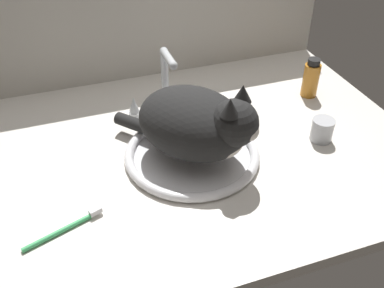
{
  "coord_description": "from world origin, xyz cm",
  "views": [
    {
      "loc": [
        -31.28,
        -80.26,
        69.26
      ],
      "look_at": [
        -4.53,
        -3.32,
        7.0
      ],
      "focal_mm": 41.03,
      "sensor_mm": 36.0,
      "label": 1
    }
  ],
  "objects_px": {
    "sink_basin": "(192,154)",
    "metal_jar": "(322,130)",
    "faucet": "(166,89)",
    "amber_bottle": "(311,79)",
    "toothbrush": "(66,228)",
    "cat": "(199,124)"
  },
  "relations": [
    {
      "from": "toothbrush",
      "to": "faucet",
      "type": "bearing_deg",
      "value": 47.76
    },
    {
      "from": "sink_basin",
      "to": "cat",
      "type": "height_order",
      "value": "cat"
    },
    {
      "from": "faucet",
      "to": "sink_basin",
      "type": "bearing_deg",
      "value": -90.0
    },
    {
      "from": "metal_jar",
      "to": "sink_basin",
      "type": "bearing_deg",
      "value": 173.34
    },
    {
      "from": "faucet",
      "to": "amber_bottle",
      "type": "height_order",
      "value": "faucet"
    },
    {
      "from": "sink_basin",
      "to": "metal_jar",
      "type": "height_order",
      "value": "metal_jar"
    },
    {
      "from": "cat",
      "to": "amber_bottle",
      "type": "distance_m",
      "value": 0.44
    },
    {
      "from": "cat",
      "to": "amber_bottle",
      "type": "relative_size",
      "value": 2.97
    },
    {
      "from": "cat",
      "to": "toothbrush",
      "type": "height_order",
      "value": "cat"
    },
    {
      "from": "metal_jar",
      "to": "toothbrush",
      "type": "bearing_deg",
      "value": -171.46
    },
    {
      "from": "metal_jar",
      "to": "amber_bottle",
      "type": "distance_m",
      "value": 0.22
    },
    {
      "from": "sink_basin",
      "to": "toothbrush",
      "type": "bearing_deg",
      "value": -156.58
    },
    {
      "from": "sink_basin",
      "to": "toothbrush",
      "type": "distance_m",
      "value": 0.34
    },
    {
      "from": "metal_jar",
      "to": "toothbrush",
      "type": "height_order",
      "value": "metal_jar"
    },
    {
      "from": "faucet",
      "to": "metal_jar",
      "type": "bearing_deg",
      "value": -36.77
    },
    {
      "from": "sink_basin",
      "to": "faucet",
      "type": "bearing_deg",
      "value": 90.0
    },
    {
      "from": "faucet",
      "to": "amber_bottle",
      "type": "xyz_separation_m",
      "value": [
        0.41,
        -0.05,
        -0.02
      ]
    },
    {
      "from": "sink_basin",
      "to": "faucet",
      "type": "distance_m",
      "value": 0.22
    },
    {
      "from": "cat",
      "to": "amber_bottle",
      "type": "height_order",
      "value": "cat"
    },
    {
      "from": "cat",
      "to": "metal_jar",
      "type": "xyz_separation_m",
      "value": [
        0.32,
        -0.02,
        -0.07
      ]
    },
    {
      "from": "cat",
      "to": "toothbrush",
      "type": "distance_m",
      "value": 0.36
    },
    {
      "from": "faucet",
      "to": "cat",
      "type": "distance_m",
      "value": 0.22
    }
  ]
}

